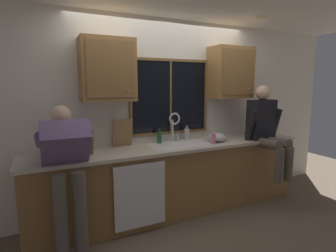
{
  "coord_description": "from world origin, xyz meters",
  "views": [
    {
      "loc": [
        -1.55,
        -3.32,
        1.7
      ],
      "look_at": [
        -0.1,
        -0.3,
        1.18
      ],
      "focal_mm": 28.79,
      "sensor_mm": 36.0,
      "label": 1
    }
  ],
  "objects": [
    {
      "name": "back_wall",
      "position": [
        0.0,
        0.06,
        1.27
      ],
      "size": [
        6.0,
        0.12,
        2.55
      ],
      "primitive_type": "cube",
      "color": "silver",
      "rests_on": "floor"
    },
    {
      "name": "ceiling_downlight_right",
      "position": [
        1.08,
        -0.6,
        2.54
      ],
      "size": [
        0.14,
        0.14,
        0.01
      ],
      "primitive_type": "cylinder",
      "color": "#FFEAB2"
    },
    {
      "name": "window_glass",
      "position": [
        0.08,
        -0.01,
        1.52
      ],
      "size": [
        1.1,
        0.02,
        0.95
      ],
      "primitive_type": "cube",
      "color": "black"
    },
    {
      "name": "window_frame_top",
      "position": [
        0.08,
        -0.02,
        2.02
      ],
      "size": [
        1.17,
        0.02,
        0.04
      ],
      "primitive_type": "cube",
      "color": "brown"
    },
    {
      "name": "window_frame_bottom",
      "position": [
        0.08,
        -0.02,
        1.03
      ],
      "size": [
        1.17,
        0.02,
        0.04
      ],
      "primitive_type": "cube",
      "color": "brown"
    },
    {
      "name": "window_frame_left",
      "position": [
        -0.49,
        -0.02,
        1.52
      ],
      "size": [
        0.04,
        0.02,
        0.95
      ],
      "primitive_type": "cube",
      "color": "brown"
    },
    {
      "name": "window_frame_right",
      "position": [
        0.65,
        -0.02,
        1.52
      ],
      "size": [
        0.03,
        0.02,
        0.95
      ],
      "primitive_type": "cube",
      "color": "brown"
    },
    {
      "name": "window_mullion_center",
      "position": [
        0.08,
        -0.02,
        1.52
      ],
      "size": [
        0.02,
        0.02,
        0.95
      ],
      "primitive_type": "cube",
      "color": "brown"
    },
    {
      "name": "lower_cabinet_run",
      "position": [
        0.0,
        -0.29,
        0.44
      ],
      "size": [
        3.6,
        0.58,
        0.88
      ],
      "primitive_type": "cube",
      "color": "olive",
      "rests_on": "floor"
    },
    {
      "name": "countertop",
      "position": [
        0.0,
        -0.31,
        0.9
      ],
      "size": [
        3.66,
        0.62,
        0.04
      ],
      "primitive_type": "cube",
      "color": "beige",
      "rests_on": "lower_cabinet_run"
    },
    {
      "name": "dishwasher_front",
      "position": [
        -0.59,
        -0.61,
        0.46
      ],
      "size": [
        0.6,
        0.02,
        0.74
      ],
      "primitive_type": "cube",
      "color": "white"
    },
    {
      "name": "upper_cabinet_left",
      "position": [
        -0.81,
        -0.17,
        1.86
      ],
      "size": [
        0.61,
        0.36,
        0.72
      ],
      "color": "#9E703D"
    },
    {
      "name": "upper_cabinet_right",
      "position": [
        0.97,
        -0.17,
        1.86
      ],
      "size": [
        0.61,
        0.36,
        0.72
      ],
      "color": "#9E703D"
    },
    {
      "name": "sink",
      "position": [
        0.08,
        -0.3,
        0.82
      ],
      "size": [
        0.8,
        0.46,
        0.21
      ],
      "color": "silver",
      "rests_on": "lower_cabinet_run"
    },
    {
      "name": "faucet",
      "position": [
        0.09,
        -0.12,
        1.17
      ],
      "size": [
        0.18,
        0.09,
        0.4
      ],
      "color": "silver",
      "rests_on": "countertop"
    },
    {
      "name": "person_standing",
      "position": [
        -1.34,
        -0.58,
        0.93
      ],
      "size": [
        0.53,
        0.72,
        1.48
      ],
      "color": "#595147",
      "rests_on": "floor"
    },
    {
      "name": "person_sitting_on_counter",
      "position": [
        1.3,
        -0.57,
        1.1
      ],
      "size": [
        0.54,
        0.6,
        1.26
      ],
      "color": "#595147",
      "rests_on": "countertop"
    },
    {
      "name": "knife_block",
      "position": [
        -1.09,
        -0.28,
        1.03
      ],
      "size": [
        0.12,
        0.18,
        0.32
      ],
      "color": "brown",
      "rests_on": "countertop"
    },
    {
      "name": "cutting_board",
      "position": [
        -0.62,
        -0.09,
        1.09
      ],
      "size": [
        0.24,
        0.09,
        0.35
      ],
      "primitive_type": "cube",
      "rotation": [
        0.21,
        0.0,
        0.0
      ],
      "color": "#997047",
      "rests_on": "countertop"
    },
    {
      "name": "mixing_bowl",
      "position": [
        0.63,
        -0.35,
        0.98
      ],
      "size": [
        0.24,
        0.24,
        0.12
      ],
      "primitive_type": "ellipsoid",
      "color": "#B7B7BC",
      "rests_on": "countertop"
    },
    {
      "name": "soap_dispenser",
      "position": [
        0.49,
        -0.46,
        1.0
      ],
      "size": [
        0.06,
        0.07,
        0.2
      ],
      "color": "pink",
      "rests_on": "countertop"
    },
    {
      "name": "bottle_green_glass",
      "position": [
        -0.13,
        -0.11,
        1.0
      ],
      "size": [
        0.06,
        0.06,
        0.2
      ],
      "color": "#1E592D",
      "rests_on": "countertop"
    },
    {
      "name": "bottle_tall_clear",
      "position": [
        0.3,
        -0.1,
        1.01
      ],
      "size": [
        0.07,
        0.07,
        0.22
      ],
      "color": "#B7B7BC",
      "rests_on": "countertop"
    }
  ]
}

